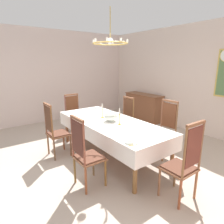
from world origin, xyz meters
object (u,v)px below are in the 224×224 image
dining_table (110,124)px  sideboard (143,107)px  chair_south_a (55,130)px  candlestick_east (119,118)px  chair_north_b (165,128)px  chair_head_west (74,113)px  chair_north_a (125,117)px  candlestick_west (102,112)px  chair_south_b (85,152)px  bowl_near_right (97,108)px  spoon_primary (135,145)px  soup_tureen (111,116)px  chandelier (110,43)px  chair_head_east (184,162)px  spoon_secondary (96,108)px  bowl_far_left (117,114)px  bowl_near_left (129,142)px

dining_table → sideboard: (-1.57, 2.56, -0.25)m
chair_south_a → candlestick_east: (0.97, 0.96, 0.32)m
chair_north_b → chair_head_west: chair_north_b is taller
chair_north_a → chair_north_b: size_ratio=0.90×
dining_table → candlestick_west: candlestick_west is taller
chair_north_a → chair_south_b: bearing=124.7°
bowl_near_right → spoon_primary: (2.31, -0.78, -0.02)m
soup_tureen → chandelier: size_ratio=0.42×
bowl_near_right → candlestick_west: bearing=-24.7°
chair_head_east → chair_north_a: bearing=68.7°
candlestick_west → spoon_secondary: (-0.90, 0.39, -0.12)m
chair_head_east → candlestick_west: 2.10m
chair_south_b → candlestick_west: size_ratio=3.71×
chair_north_a → candlestick_west: size_ratio=3.38×
chair_south_b → chair_north_b: 1.91m
candlestick_west → chandelier: 1.46m
chair_north_b → bowl_near_right: 1.86m
bowl_near_right → chair_head_west: bearing=-150.9°
sideboard → bowl_near_right: bearing=102.0°
chair_head_west → candlestick_west: bearing=90.0°
chair_north_a → sideboard: bearing=-60.8°
dining_table → spoon_secondary: size_ratio=15.41×
candlestick_east → bowl_near_right: bearing=165.3°
chair_south_a → spoon_secondary: (-0.53, 1.35, 0.19)m
chair_south_a → chair_south_b: size_ratio=0.98×
bowl_near_right → spoon_secondary: bowl_near_right is taller
candlestick_east → soup_tureen: bearing=180.0°
bowl_far_left → dining_table: bearing=-51.2°
chair_south_a → bowl_near_left: 1.86m
dining_table → bowl_near_right: (-1.10, 0.37, 0.09)m
dining_table → candlestick_west: size_ratio=8.47×
chair_north_a → soup_tureen: bearing=125.6°
candlestick_east → chair_north_b: bearing=70.0°
dining_table → chair_south_b: size_ratio=2.28×
bowl_near_left → chair_head_west: bearing=171.2°
chair_north_b → spoon_secondary: (-1.85, -0.56, 0.18)m
candlestick_west → candlestick_east: size_ratio=0.97×
chair_south_b → candlestick_east: 1.06m
chandelier → candlestick_east: bearing=-0.0°
chair_head_west → chair_head_east: chair_head_east is taller
chair_north_b → candlestick_east: size_ratio=3.64×
chair_north_a → sideboard: 1.85m
spoon_secondary → chair_head_east: bearing=2.8°
dining_table → soup_tureen: (0.01, 0.00, 0.19)m
chair_head_east → soup_tureen: chair_head_east is taller
chair_south_a → spoon_primary: size_ratio=6.64×
chair_head_east → spoon_secondary: 3.00m
chair_south_b → spoon_primary: 0.80m
chair_north_a → bowl_far_left: size_ratio=6.53×
chair_north_a → candlestick_east: candlestick_east is taller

